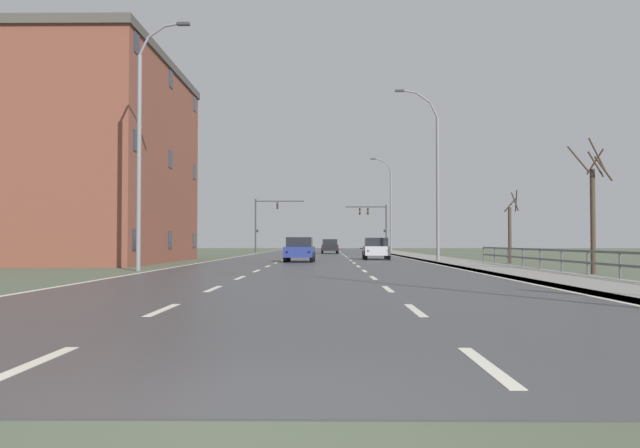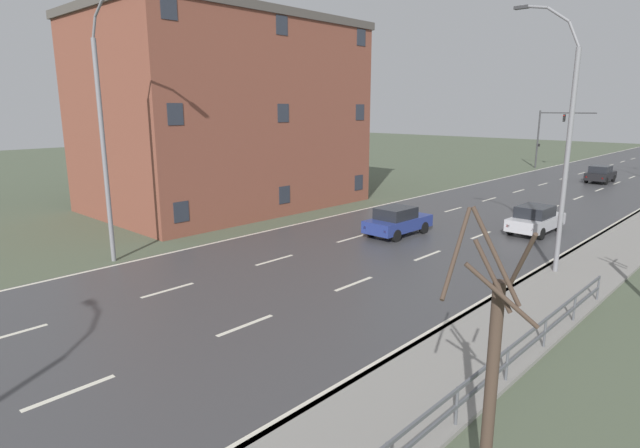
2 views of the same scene
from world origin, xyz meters
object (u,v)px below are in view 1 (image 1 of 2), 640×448
(street_lamp_midground, at_px, (435,178))
(traffic_signal_left, at_px, (265,217))
(street_lamp_distant, at_px, (390,207))
(traffic_signal_right, at_px, (376,220))
(brick_building, at_px, (77,162))
(car_distant, at_px, (376,248))
(car_far_right, at_px, (330,246))
(street_lamp_left_bank, at_px, (142,148))
(car_mid_centre, at_px, (300,249))

(street_lamp_midground, distance_m, traffic_signal_left, 40.82)
(street_lamp_distant, relative_size, traffic_signal_right, 1.79)
(brick_building, bearing_deg, street_lamp_midground, -0.20)
(car_distant, bearing_deg, car_far_right, 98.27)
(street_lamp_left_bank, xyz_separation_m, brick_building, (-7.47, 11.89, 0.87))
(street_lamp_distant, height_order, brick_building, brick_building)
(street_lamp_midground, bearing_deg, car_far_right, 101.87)
(brick_building, bearing_deg, car_mid_centre, 3.43)
(traffic_signal_right, xyz_separation_m, car_distant, (-2.40, -31.92, -3.17))
(street_lamp_midground, bearing_deg, traffic_signal_right, 91.15)
(street_lamp_left_bank, bearing_deg, car_distant, 57.32)
(street_lamp_distant, relative_size, street_lamp_left_bank, 0.93)
(car_mid_centre, xyz_separation_m, brick_building, (-13.93, -0.83, 5.50))
(street_lamp_left_bank, height_order, car_mid_centre, street_lamp_left_bank)
(street_lamp_distant, relative_size, car_far_right, 2.50)
(traffic_signal_right, distance_m, car_mid_centre, 38.37)
(car_mid_centre, bearing_deg, car_far_right, 87.35)
(car_distant, relative_size, car_far_right, 1.00)
(car_mid_centre, bearing_deg, traffic_signal_right, 79.77)
(street_lamp_distant, height_order, street_lamp_left_bank, street_lamp_left_bank)
(car_far_right, bearing_deg, car_mid_centre, -94.75)
(traffic_signal_left, xyz_separation_m, car_far_right, (7.84, -7.88, -3.49))
(street_lamp_distant, xyz_separation_m, traffic_signal_left, (-14.26, 8.72, -0.77))
(street_lamp_distant, distance_m, brick_building, 37.02)
(traffic_signal_left, distance_m, car_far_right, 11.65)
(car_far_right, bearing_deg, street_lamp_distant, -8.24)
(street_lamp_distant, bearing_deg, traffic_signal_left, 148.55)
(traffic_signal_left, xyz_separation_m, brick_building, (-8.13, -38.18, 2.02))
(street_lamp_midground, xyz_separation_m, street_lamp_left_bank, (-14.89, -11.81, 0.17))
(traffic_signal_right, xyz_separation_m, car_far_right, (-5.61, -8.00, -3.17))
(street_lamp_distant, distance_m, traffic_signal_right, 8.95)
(street_lamp_distant, height_order, car_far_right, street_lamp_distant)
(street_lamp_midground, bearing_deg, car_distant, 116.10)
(street_lamp_midground, height_order, car_far_right, street_lamp_midground)
(brick_building, bearing_deg, car_distant, 18.40)
(street_lamp_distant, height_order, traffic_signal_right, street_lamp_distant)
(car_mid_centre, bearing_deg, car_distant, 47.83)
(traffic_signal_left, distance_m, car_distant, 33.84)
(street_lamp_left_bank, distance_m, car_far_right, 43.29)
(street_lamp_midground, relative_size, traffic_signal_right, 1.88)
(traffic_signal_left, xyz_separation_m, car_mid_centre, (5.79, -37.34, -3.49))
(car_distant, bearing_deg, traffic_signal_left, 109.78)
(car_distant, bearing_deg, brick_building, -160.99)
(street_lamp_midground, relative_size, car_mid_centre, 2.61)
(street_lamp_midground, distance_m, street_lamp_distant, 29.53)
(street_lamp_midground, distance_m, traffic_signal_right, 38.41)
(street_lamp_left_bank, distance_m, traffic_signal_right, 52.16)
(car_far_right, relative_size, car_mid_centre, 1.00)
(street_lamp_left_bank, bearing_deg, street_lamp_distant, 70.15)
(street_lamp_left_bank, relative_size, traffic_signal_left, 1.71)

